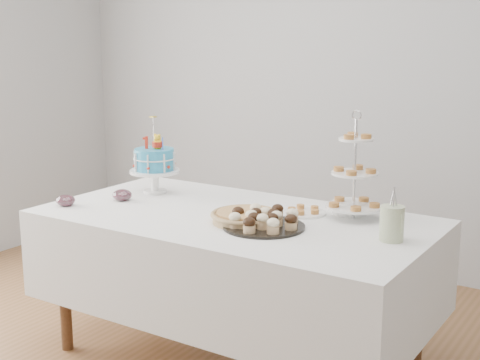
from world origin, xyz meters
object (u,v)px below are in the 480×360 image
Objects in this scene: tiered_stand at (355,174)px; pastry_plate at (304,211)px; pie at (246,216)px; jam_bowl_b at (122,195)px; jam_bowl_a at (66,201)px; table at (234,260)px; plate_stack at (350,208)px; cupcake_tray at (264,219)px; birthday_cake at (155,172)px; utensil_pitcher at (392,222)px.

pastry_plate is (-0.23, -0.05, -0.20)m from tiered_stand.
pie is 0.64× the size of tiered_stand.
jam_bowl_a is at bearing -124.66° from jam_bowl_b.
plate_stack reaches higher than table.
cupcake_tray is 0.32m from pastry_plate.
birthday_cake is 1.99× the size of pastry_plate.
jam_bowl_b is 0.44× the size of utensil_pitcher.
utensil_pitcher is at bearing 8.08° from pie.
utensil_pitcher reaches higher than table.
pie is (0.76, -0.25, -0.09)m from birthday_cake.
jam_bowl_b is at bearing -163.61° from pastry_plate.
table is at bearing -142.23° from pastry_plate.
cupcake_tray reaches higher than plate_stack.
tiered_stand reaches higher than plate_stack.
pastry_plate is 0.56m from utensil_pitcher.
utensil_pitcher is at bearing 1.38° from table.
tiered_stand is at bearing -17.37° from birthday_cake.
utensil_pitcher reaches higher than jam_bowl_b.
plate_stack is at bearing 62.43° from cupcake_tray.
jam_bowl_a is 0.95× the size of jam_bowl_b.
cupcake_tray is 1.76× the size of pastry_plate.
pie is at bearing -118.70° from pastry_plate.
plate_stack is (0.35, 0.41, 0.00)m from pie.
pie is 0.68m from utensil_pitcher.
plate_stack is (0.23, 0.44, -0.01)m from cupcake_tray.
table is 0.93m from jam_bowl_a.
utensil_pitcher is (1.43, -0.15, -0.03)m from birthday_cake.
plate_stack is (-0.05, 0.06, -0.19)m from tiered_stand.
pie is (0.12, -0.08, 0.26)m from table.
utensil_pitcher is (1.63, 0.33, 0.06)m from jam_bowl_a.
table is 18.69× the size of jam_bowl_b.
utensil_pitcher reaches higher than plate_stack.
jam_bowl_b is (-0.79, 0.01, -0.00)m from pie.
cupcake_tray is at bearing -146.02° from utensil_pitcher.
table is at bearing 155.14° from cupcake_tray.
tiered_stand reaches higher than pastry_plate.
birthday_cake is at bearing 67.37° from jam_bowl_a.
plate_stack reaches higher than pie.
jam_bowl_b reaches higher than pastry_plate.
jam_bowl_b is (-0.90, 0.04, -0.01)m from cupcake_tray.
jam_bowl_a is at bearing -134.88° from birthday_cake.
pastry_plate is (-0.19, -0.12, -0.02)m from plate_stack.
pastry_plate is 2.09× the size of jam_bowl_b.
pie is at bearing -130.26° from plate_stack.
table is 8.25× the size of utensil_pitcher.
pastry_plate is at bearing 37.77° from table.
plate_stack is at bearing 35.67° from table.
cupcake_tray is 2.25× the size of plate_stack.
utensil_pitcher reaches higher than pastry_plate.
jam_bowl_a is at bearing -159.80° from table.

